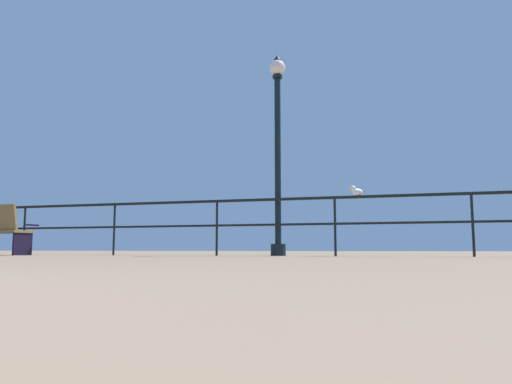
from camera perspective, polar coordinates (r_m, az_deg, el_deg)
The scene contains 3 objects.
pier_railing at distance 8.96m, azimuth 2.09°, elevation -2.45°, with size 20.20×0.05×1.06m.
lamppost_center at distance 9.32m, azimuth 2.55°, elevation 5.77°, with size 0.31×0.31×3.87m.
seagull_on_rail at distance 8.72m, azimuth 11.68°, elevation 0.10°, with size 0.29×0.29×0.17m.
Camera 1 is at (2.30, 0.21, 0.12)m, focal length 34.19 mm.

